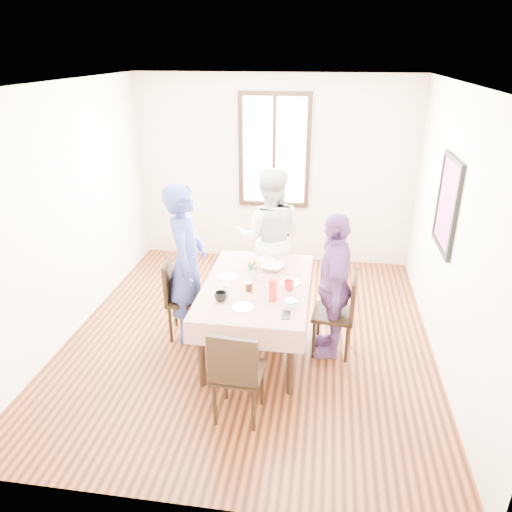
# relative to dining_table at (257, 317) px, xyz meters

# --- Properties ---
(ground) EXTENTS (4.50, 4.50, 0.00)m
(ground) POSITION_rel_dining_table_xyz_m (-0.11, 0.21, -0.38)
(ground) COLOR black
(ground) RESTS_ON ground
(back_wall) EXTENTS (4.00, 0.00, 4.00)m
(back_wall) POSITION_rel_dining_table_xyz_m (-0.11, 2.46, 0.98)
(back_wall) COLOR beige
(back_wall) RESTS_ON ground
(right_wall) EXTENTS (0.00, 4.50, 4.50)m
(right_wall) POSITION_rel_dining_table_xyz_m (1.89, 0.21, 0.98)
(right_wall) COLOR beige
(right_wall) RESTS_ON ground
(window_frame) EXTENTS (1.02, 0.06, 1.62)m
(window_frame) POSITION_rel_dining_table_xyz_m (-0.11, 2.44, 1.27)
(window_frame) COLOR black
(window_frame) RESTS_ON back_wall
(window_pane) EXTENTS (0.90, 0.02, 1.50)m
(window_pane) POSITION_rel_dining_table_xyz_m (-0.11, 2.45, 1.27)
(window_pane) COLOR white
(window_pane) RESTS_ON back_wall
(art_poster) EXTENTS (0.04, 0.76, 0.96)m
(art_poster) POSITION_rel_dining_table_xyz_m (1.87, 0.51, 1.18)
(art_poster) COLOR red
(art_poster) RESTS_ON right_wall
(dining_table) EXTENTS (0.96, 1.54, 0.75)m
(dining_table) POSITION_rel_dining_table_xyz_m (0.00, 0.00, 0.00)
(dining_table) COLOR black
(dining_table) RESTS_ON ground
(tablecloth) EXTENTS (1.08, 1.66, 0.01)m
(tablecloth) POSITION_rel_dining_table_xyz_m (0.00, 0.00, 0.38)
(tablecloth) COLOR #5A0C00
(tablecloth) RESTS_ON dining_table
(chair_left) EXTENTS (0.47, 0.47, 0.91)m
(chair_left) POSITION_rel_dining_table_xyz_m (-0.80, 0.14, 0.08)
(chair_left) COLOR black
(chair_left) RESTS_ON ground
(chair_right) EXTENTS (0.47, 0.47, 0.91)m
(chair_right) POSITION_rel_dining_table_xyz_m (0.80, 0.05, 0.08)
(chair_right) COLOR black
(chair_right) RESTS_ON ground
(chair_far) EXTENTS (0.46, 0.46, 0.91)m
(chair_far) POSITION_rel_dining_table_xyz_m (0.00, 1.06, 0.08)
(chair_far) COLOR black
(chair_far) RESTS_ON ground
(chair_near) EXTENTS (0.45, 0.45, 0.91)m
(chair_near) POSITION_rel_dining_table_xyz_m (0.00, -1.06, 0.08)
(chair_near) COLOR black
(chair_near) RESTS_ON ground
(person_left) EXTENTS (0.48, 0.68, 1.76)m
(person_left) POSITION_rel_dining_table_xyz_m (-0.78, 0.14, 0.50)
(person_left) COLOR navy
(person_left) RESTS_ON ground
(person_far) EXTENTS (0.88, 0.71, 1.75)m
(person_far) POSITION_rel_dining_table_xyz_m (0.00, 1.04, 0.50)
(person_far) COLOR beige
(person_far) RESTS_ON ground
(person_right) EXTENTS (0.40, 0.92, 1.56)m
(person_right) POSITION_rel_dining_table_xyz_m (0.78, 0.05, 0.40)
(person_right) COLOR #653D7E
(person_right) RESTS_ON ground
(mug_black) EXTENTS (0.15, 0.15, 0.09)m
(mug_black) POSITION_rel_dining_table_xyz_m (-0.29, -0.41, 0.43)
(mug_black) COLOR black
(mug_black) RESTS_ON tablecloth
(mug_flag) EXTENTS (0.14, 0.14, 0.10)m
(mug_flag) POSITION_rel_dining_table_xyz_m (0.34, -0.08, 0.44)
(mug_flag) COLOR red
(mug_flag) RESTS_ON tablecloth
(mug_green) EXTENTS (0.15, 0.15, 0.08)m
(mug_green) POSITION_rel_dining_table_xyz_m (-0.10, 0.34, 0.43)
(mug_green) COLOR #0C7226
(mug_green) RESTS_ON tablecloth
(serving_bowl) EXTENTS (0.27, 0.27, 0.06)m
(serving_bowl) POSITION_rel_dining_table_xyz_m (0.12, 0.38, 0.42)
(serving_bowl) COLOR white
(serving_bowl) RESTS_ON tablecloth
(juice_carton) EXTENTS (0.07, 0.07, 0.22)m
(juice_carton) POSITION_rel_dining_table_xyz_m (0.20, -0.32, 0.50)
(juice_carton) COLOR red
(juice_carton) RESTS_ON tablecloth
(butter_tub) EXTENTS (0.11, 0.11, 0.06)m
(butter_tub) POSITION_rel_dining_table_xyz_m (0.38, -0.42, 0.41)
(butter_tub) COLOR white
(butter_tub) RESTS_ON tablecloth
(jam_jar) EXTENTS (0.06, 0.06, 0.09)m
(jam_jar) POSITION_rel_dining_table_xyz_m (-0.06, -0.16, 0.43)
(jam_jar) COLOR black
(jam_jar) RESTS_ON tablecloth
(drinking_glass) EXTENTS (0.07, 0.07, 0.10)m
(drinking_glass) POSITION_rel_dining_table_xyz_m (-0.27, -0.24, 0.44)
(drinking_glass) COLOR silver
(drinking_glass) RESTS_ON tablecloth
(smartphone) EXTENTS (0.08, 0.16, 0.01)m
(smartphone) POSITION_rel_dining_table_xyz_m (0.36, -0.58, 0.39)
(smartphone) COLOR black
(smartphone) RESTS_ON tablecloth
(flower_vase) EXTENTS (0.06, 0.06, 0.12)m
(flower_vase) POSITION_rel_dining_table_xyz_m (-0.03, 0.07, 0.45)
(flower_vase) COLOR silver
(flower_vase) RESTS_ON tablecloth
(plate_left) EXTENTS (0.20, 0.20, 0.01)m
(plate_left) POSITION_rel_dining_table_xyz_m (-0.33, 0.11, 0.39)
(plate_left) COLOR white
(plate_left) RESTS_ON tablecloth
(plate_right) EXTENTS (0.20, 0.20, 0.01)m
(plate_right) POSITION_rel_dining_table_xyz_m (0.34, 0.08, 0.39)
(plate_right) COLOR white
(plate_right) RESTS_ON tablecloth
(plate_far) EXTENTS (0.20, 0.20, 0.01)m
(plate_far) POSITION_rel_dining_table_xyz_m (0.01, 0.62, 0.39)
(plate_far) COLOR white
(plate_far) RESTS_ON tablecloth
(plate_near) EXTENTS (0.20, 0.20, 0.01)m
(plate_near) POSITION_rel_dining_table_xyz_m (-0.06, -0.51, 0.39)
(plate_near) COLOR white
(plate_near) RESTS_ON tablecloth
(butter_lid) EXTENTS (0.12, 0.12, 0.01)m
(butter_lid) POSITION_rel_dining_table_xyz_m (0.38, -0.42, 0.45)
(butter_lid) COLOR blue
(butter_lid) RESTS_ON butter_tub
(flower_bunch) EXTENTS (0.09, 0.09, 0.10)m
(flower_bunch) POSITION_rel_dining_table_xyz_m (-0.03, 0.07, 0.56)
(flower_bunch) COLOR yellow
(flower_bunch) RESTS_ON flower_vase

